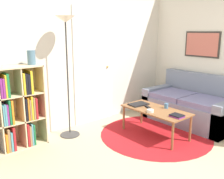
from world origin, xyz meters
name	(u,v)px	position (x,y,z in m)	size (l,w,h in m)	color
ground_plane	(193,178)	(0.00, 0.00, 0.00)	(14.00, 14.00, 0.00)	tan
wall_back	(81,53)	(0.01, 2.32, 1.29)	(7.04, 0.11, 2.60)	silver
wall_right	(205,50)	(2.05, 1.15, 1.30)	(0.08, 5.29, 2.60)	silver
rug	(155,134)	(0.62, 1.10, 0.00)	(1.80, 1.80, 0.01)	#B2191E
bookshelf	(7,109)	(-1.37, 2.10, 0.59)	(0.95, 0.34, 1.19)	beige
floor_lamp	(66,41)	(-0.46, 1.98, 1.52)	(0.32, 0.32, 1.88)	#333333
couch	(192,106)	(1.63, 1.07, 0.29)	(0.89, 1.61, 0.88)	gray
coffee_table	(156,112)	(0.60, 1.09, 0.40)	(0.52, 1.10, 0.44)	brown
laptop	(138,104)	(0.57, 1.44, 0.45)	(0.33, 0.24, 0.02)	black
bowl	(150,111)	(0.42, 1.05, 0.46)	(0.11, 0.11, 0.04)	silver
book_stack_on_table	(177,116)	(0.55, 0.65, 0.46)	(0.16, 0.18, 0.03)	#7F287A
cup	(166,106)	(0.77, 1.02, 0.48)	(0.07, 0.07, 0.08)	teal
remote	(148,107)	(0.57, 1.24, 0.45)	(0.10, 0.16, 0.02)	black
vase_on_shelf	(31,57)	(-0.97, 2.10, 1.29)	(0.12, 0.12, 0.21)	slate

